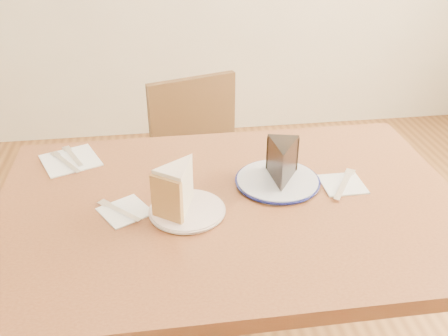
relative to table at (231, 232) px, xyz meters
The scene contains 13 objects.
table is the anchor object (origin of this frame).
chair_far 0.62m from the table, 90.08° to the left, with size 0.52×0.52×0.83m.
plate_cream 0.16m from the table, 163.04° to the right, with size 0.18×0.18×0.01m, color white.
plate_navy 0.19m from the table, 27.27° to the left, with size 0.22×0.22×0.01m, color silver.
carrot_cake 0.21m from the table, 169.96° to the right, with size 0.08×0.11×0.11m, color beige, non-canonical shape.
chocolate_cake 0.22m from the table, 23.23° to the left, with size 0.08×0.12×0.10m, color black, non-canonical shape.
napkin_cream 0.29m from the table, behind, with size 0.11×0.11×0.00m, color white.
napkin_navy 0.33m from the table, ahead, with size 0.11×0.11×0.00m, color white.
napkin_spare 0.53m from the table, 147.62° to the left, with size 0.15×0.15×0.00m, color white.
fork_cream 0.30m from the table, behind, with size 0.01×0.14×0.00m, color silver.
knife_navy 0.33m from the table, ahead, with size 0.02×0.17×0.00m, color silver.
fork_spare 0.53m from the table, 145.73° to the left, with size 0.01×0.14×0.00m, color silver.
knife_spare 0.53m from the table, 149.94° to the left, with size 0.01×0.16×0.00m, color silver.
Camera 1 is at (-0.17, -1.06, 1.46)m, focal length 40.00 mm.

